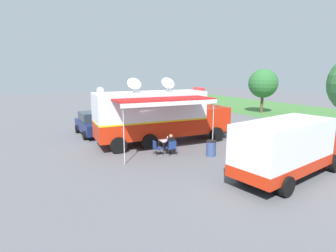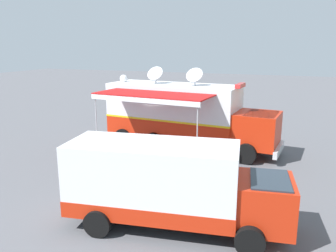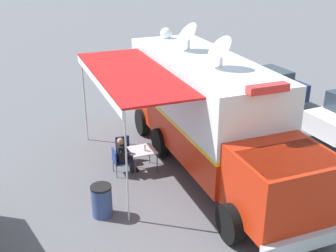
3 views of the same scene
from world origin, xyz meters
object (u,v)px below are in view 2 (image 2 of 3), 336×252
(folding_chair_at_table, at_px, (151,152))
(water_bottle, at_px, (161,141))
(car_behind_truck, at_px, (159,113))
(trash_bin, at_px, (181,165))
(support_truck, at_px, (169,185))
(command_truck, at_px, (185,113))
(car_far_corner, at_px, (219,112))
(seated_responder, at_px, (153,148))
(folding_table, at_px, (159,144))
(folding_chair_beside_table, at_px, (141,147))

(folding_chair_at_table, bearing_deg, water_bottle, 166.61)
(folding_chair_at_table, distance_m, car_behind_truck, 8.05)
(folding_chair_at_table, distance_m, trash_bin, 2.28)
(support_truck, relative_size, car_behind_truck, 1.67)
(folding_chair_at_table, relative_size, trash_bin, 0.96)
(water_bottle, relative_size, support_truck, 0.03)
(support_truck, bearing_deg, water_bottle, -156.15)
(command_truck, distance_m, car_far_corner, 6.51)
(command_truck, height_order, car_behind_truck, command_truck)
(car_far_corner, bearing_deg, trash_bin, 3.44)
(water_bottle, height_order, seated_responder, seated_responder)
(folding_table, distance_m, folding_chair_at_table, 0.82)
(folding_table, height_order, folding_chair_at_table, folding_chair_at_table)
(support_truck, relative_size, car_far_corner, 1.66)
(water_bottle, height_order, car_behind_truck, car_behind_truck)
(water_bottle, xyz_separation_m, seated_responder, (0.65, -0.18, -0.18))
(folding_chair_beside_table, xyz_separation_m, support_truck, (5.97, 3.76, 0.87))
(car_behind_truck, distance_m, car_far_corner, 4.31)
(car_behind_truck, bearing_deg, water_bottle, 22.94)
(water_bottle, relative_size, trash_bin, 0.25)
(folding_chair_at_table, height_order, car_far_corner, car_far_corner)
(folding_table, relative_size, car_behind_truck, 0.21)
(command_truck, relative_size, car_behind_truck, 2.30)
(folding_table, xyz_separation_m, car_behind_truck, (-6.79, -2.76, 0.21))
(trash_bin, bearing_deg, seated_responder, -125.49)
(command_truck, distance_m, folding_chair_at_table, 3.29)
(folding_chair_beside_table, distance_m, car_behind_truck, 7.39)
(command_truck, distance_m, seated_responder, 3.06)
(water_bottle, bearing_deg, command_truck, 163.06)
(water_bottle, bearing_deg, trash_bin, 40.71)
(water_bottle, bearing_deg, support_truck, 23.85)
(command_truck, height_order, folding_chair_at_table, command_truck)
(command_truck, bearing_deg, folding_chair_beside_table, -33.27)
(command_truck, height_order, water_bottle, command_truck)
(command_truck, height_order, folding_table, command_truck)
(command_truck, bearing_deg, car_far_corner, 175.43)
(seated_responder, bearing_deg, command_truck, 163.36)
(water_bottle, distance_m, folding_chair_beside_table, 1.07)
(folding_chair_at_table, relative_size, car_behind_truck, 0.21)
(support_truck, bearing_deg, folding_chair_at_table, -151.35)
(folding_chair_beside_table, height_order, car_far_corner, car_far_corner)
(folding_chair_at_table, bearing_deg, trash_bin, 58.60)
(support_truck, xyz_separation_m, car_far_corner, (-14.76, -1.69, -0.51))
(trash_bin, bearing_deg, car_behind_truck, -152.33)
(support_truck, bearing_deg, trash_bin, -166.22)
(folding_table, distance_m, trash_bin, 2.73)
(folding_chair_at_table, xyz_separation_m, car_behind_truck, (-7.59, -2.66, 0.37))
(folding_chair_beside_table, relative_size, support_truck, 0.12)
(car_behind_truck, bearing_deg, folding_chair_beside_table, 14.98)
(folding_table, bearing_deg, command_truck, 160.83)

